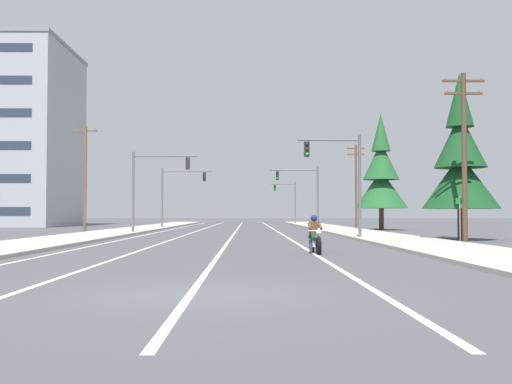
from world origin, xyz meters
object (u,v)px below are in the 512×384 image
object	(u,v)px
traffic_signal_near_left	(152,179)
traffic_signal_mid_right	(304,188)
utility_pole_right_near	(464,151)
street_sign	(460,214)
traffic_signal_near_right	(342,171)
conifer_tree_right_verge_near	(460,163)
traffic_signal_mid_left	(177,188)
traffic_signal_far_right	(288,197)
conifer_tree_right_verge_far	(381,176)
utility_pole_left_near	(85,177)
motorcycle_with_rider	(315,238)
utility_pole_right_far	(356,183)

from	to	relation	value
traffic_signal_near_left	traffic_signal_mid_right	bearing A→B (deg)	48.64
utility_pole_right_near	street_sign	bearing A→B (deg)	101.57
traffic_signal_near_right	utility_pole_right_near	distance (m)	7.53
traffic_signal_mid_right	conifer_tree_right_verge_near	world-z (taller)	conifer_tree_right_verge_near
street_sign	traffic_signal_mid_left	bearing A→B (deg)	119.63
traffic_signal_far_right	conifer_tree_right_verge_far	distance (m)	34.73
traffic_signal_near_left	conifer_tree_right_verge_near	bearing A→B (deg)	-31.26
traffic_signal_far_right	conifer_tree_right_verge_far	world-z (taller)	conifer_tree_right_verge_far
traffic_signal_near_right	utility_pole_left_near	bearing A→B (deg)	142.29
conifer_tree_right_verge_far	utility_pole_left_near	bearing A→B (deg)	-167.56
utility_pole_right_near	utility_pole_left_near	bearing A→B (deg)	140.97
traffic_signal_near_left	traffic_signal_mid_left	distance (m)	17.05
traffic_signal_mid_right	street_sign	distance (m)	30.34
utility_pole_right_near	street_sign	world-z (taller)	utility_pole_right_near
conifer_tree_right_verge_near	street_sign	xyz separation A→B (m)	(-1.20, -3.36, -2.90)
utility_pole_right_near	utility_pole_left_near	xyz separation A→B (m)	(-24.48, 19.84, -0.14)
motorcycle_with_rider	traffic_signal_near_left	world-z (taller)	traffic_signal_near_left
motorcycle_with_rider	traffic_signal_mid_left	xyz separation A→B (m)	(-9.91, 40.69, 3.53)
motorcycle_with_rider	utility_pole_right_far	size ratio (longest dim) A/B	0.24
utility_pole_left_near	utility_pole_right_far	world-z (taller)	utility_pole_right_far
conifer_tree_right_verge_far	street_sign	size ratio (longest dim) A/B	4.49
traffic_signal_near_right	traffic_signal_far_right	xyz separation A→B (m)	(0.33, 54.50, -0.01)
traffic_signal_far_right	conifer_tree_right_verge_far	xyz separation A→B (m)	(6.34, -34.14, 0.92)
traffic_signal_far_right	traffic_signal_mid_left	bearing A→B (deg)	-116.22
utility_pole_right_near	conifer_tree_right_verge_far	distance (m)	25.54
motorcycle_with_rider	street_sign	world-z (taller)	street_sign
conifer_tree_right_verge_near	utility_pole_right_near	bearing A→B (deg)	-106.14
traffic_signal_near_left	conifer_tree_right_verge_near	world-z (taller)	conifer_tree_right_verge_near
conifer_tree_right_verge_near	traffic_signal_mid_left	bearing A→B (deg)	124.08
traffic_signal_near_right	conifer_tree_right_verge_far	distance (m)	21.45
traffic_signal_mid_left	street_sign	size ratio (longest dim) A/B	2.58
traffic_signal_mid_left	utility_pole_right_near	bearing A→B (deg)	-60.59
traffic_signal_near_left	utility_pole_left_near	world-z (taller)	utility_pole_left_near
traffic_signal_mid_left	utility_pole_left_near	xyz separation A→B (m)	(-6.06, -12.83, 0.44)
traffic_signal_far_right	utility_pole_right_far	world-z (taller)	utility_pole_right_far
traffic_signal_mid_left	utility_pole_left_near	world-z (taller)	utility_pole_left_near
motorcycle_with_rider	utility_pole_right_far	xyz separation A→B (m)	(9.36, 44.78, 4.30)
utility_pole_right_far	conifer_tree_right_verge_near	bearing A→B (deg)	-89.55
utility_pole_right_far	conifer_tree_right_verge_near	distance (m)	32.95
utility_pole_right_far	traffic_signal_mid_right	bearing A→B (deg)	-134.04
traffic_signal_near_right	utility_pole_right_far	size ratio (longest dim) A/B	0.68
traffic_signal_near_left	utility_pole_right_far	bearing A→B (deg)	47.78
utility_pole_right_far	utility_pole_left_near	bearing A→B (deg)	-146.26
traffic_signal_mid_left	conifer_tree_right_verge_far	bearing A→B (deg)	-20.06
traffic_signal_mid_right	street_sign	bearing A→B (deg)	-79.71
traffic_signal_mid_left	street_sign	distance (m)	37.15
utility_pole_left_near	street_sign	size ratio (longest dim) A/B	3.64
utility_pole_right_far	conifer_tree_right_verge_far	bearing A→B (deg)	-88.18
motorcycle_with_rider	traffic_signal_mid_left	size ratio (longest dim) A/B	0.35
traffic_signal_near_right	conifer_tree_right_verge_near	xyz separation A→B (m)	(6.57, -1.32, 0.37)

